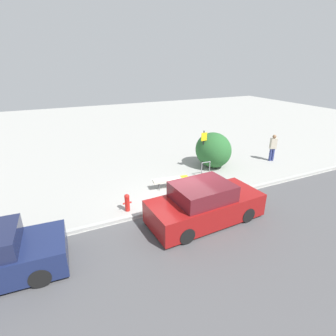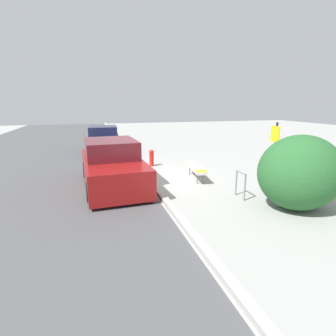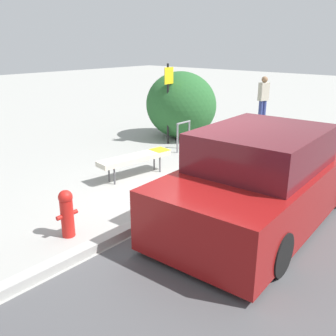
# 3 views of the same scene
# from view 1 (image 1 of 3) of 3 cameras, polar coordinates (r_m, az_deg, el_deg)

# --- Properties ---
(ground_plane) EXTENTS (60.00, 60.00, 0.00)m
(ground_plane) POSITION_cam_1_polar(r_m,az_deg,el_deg) (11.45, 3.02, -8.25)
(ground_plane) COLOR #9E9E99
(road_strip) EXTENTS (60.00, 10.00, 0.01)m
(road_strip) POSITION_cam_1_polar(r_m,az_deg,el_deg) (8.25, 21.70, -24.27)
(road_strip) COLOR #4C4C4F
(road_strip) RESTS_ON ground_plane
(curb) EXTENTS (60.00, 0.20, 0.13)m
(curb) POSITION_cam_1_polar(r_m,az_deg,el_deg) (11.42, 3.02, -7.97)
(curb) COLOR #A8A8A3
(curb) RESTS_ON ground_plane
(bench) EXTENTS (1.81, 0.64, 0.50)m
(bench) POSITION_cam_1_polar(r_m,az_deg,el_deg) (12.81, 0.70, -2.57)
(bench) COLOR #515156
(bench) RESTS_ON ground_plane
(bike_rack) EXTENTS (0.55, 0.06, 0.83)m
(bike_rack) POSITION_cam_1_polar(r_m,az_deg,el_deg) (14.25, 8.21, 0.12)
(bike_rack) COLOR gray
(bike_rack) RESTS_ON ground_plane
(sign_post) EXTENTS (0.36, 0.08, 2.30)m
(sign_post) POSITION_cam_1_polar(r_m,az_deg,el_deg) (14.78, 7.70, 4.60)
(sign_post) COLOR black
(sign_post) RESTS_ON ground_plane
(fire_hydrant) EXTENTS (0.36, 0.22, 0.77)m
(fire_hydrant) POSITION_cam_1_polar(r_m,az_deg,el_deg) (11.04, -8.88, -7.31)
(fire_hydrant) COLOR red
(fire_hydrant) RESTS_ON ground_plane
(shrub_hedge) EXTENTS (1.98, 2.27, 2.04)m
(shrub_hedge) POSITION_cam_1_polar(r_m,az_deg,el_deg) (15.51, 9.81, 3.88)
(shrub_hedge) COLOR #28602D
(shrub_hedge) RESTS_ON ground_plane
(pedestrian) EXTENTS (0.43, 0.32, 1.67)m
(pedestrian) POSITION_cam_1_polar(r_m,az_deg,el_deg) (17.49, 21.86, 4.27)
(pedestrian) COLOR navy
(pedestrian) RESTS_ON ground_plane
(parked_car_near) EXTENTS (4.56, 2.10, 1.60)m
(parked_car_near) POSITION_cam_1_polar(r_m,az_deg,el_deg) (10.23, 7.98, -7.86)
(parked_car_near) COLOR black
(parked_car_near) RESTS_ON ground_plane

